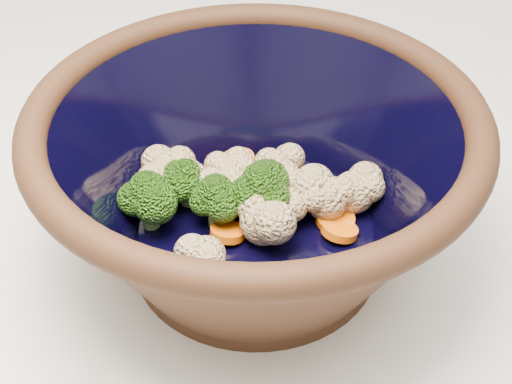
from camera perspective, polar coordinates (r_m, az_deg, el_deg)
mixing_bowl at (r=0.49m, az=0.00°, el=1.15°), size 0.36×0.36×0.13m
vegetable_pile at (r=0.51m, az=-1.29°, el=-0.01°), size 0.16×0.14×0.05m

